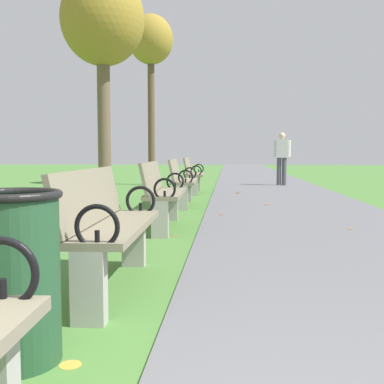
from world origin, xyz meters
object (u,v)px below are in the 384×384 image
(park_bench_3, at_px, (162,193))
(park_bench_5, at_px, (193,174))
(park_bench_4, at_px, (182,181))
(tree_4, at_px, (151,44))
(park_bench_2, at_px, (109,225))
(pedestrian_walking, at_px, (282,156))
(tree_3, at_px, (103,24))
(trash_bin, at_px, (14,276))

(park_bench_3, xyz_separation_m, park_bench_5, (-0.00, 5.64, 0.00))
(park_bench_4, xyz_separation_m, tree_4, (-1.55, 5.95, 3.91))
(park_bench_2, xyz_separation_m, park_bench_5, (0.00, 8.53, 0.00))
(pedestrian_walking, bearing_deg, park_bench_5, -130.85)
(park_bench_2, bearing_deg, pedestrian_walking, 77.53)
(tree_4, bearing_deg, tree_3, -88.64)
(park_bench_5, height_order, trash_bin, park_bench_5)
(park_bench_3, bearing_deg, trash_bin, -92.03)
(park_bench_2, bearing_deg, tree_3, 104.96)
(park_bench_4, distance_m, tree_4, 7.29)
(tree_4, distance_m, trash_bin, 13.51)
(park_bench_2, distance_m, park_bench_4, 5.63)
(park_bench_2, relative_size, park_bench_5, 1.00)
(park_bench_4, bearing_deg, park_bench_5, 90.00)
(tree_3, bearing_deg, park_bench_5, 67.09)
(park_bench_4, bearing_deg, park_bench_2, -90.00)
(park_bench_3, relative_size, tree_4, 0.30)
(park_bench_2, distance_m, tree_4, 12.32)
(park_bench_2, bearing_deg, tree_4, 97.61)
(park_bench_2, relative_size, pedestrian_walking, 0.99)
(park_bench_2, bearing_deg, park_bench_3, 90.00)
(trash_bin, bearing_deg, tree_3, 100.90)
(park_bench_5, distance_m, pedestrian_walking, 3.90)
(tree_4, bearing_deg, trash_bin, -83.78)
(park_bench_3, bearing_deg, park_bench_4, 90.00)
(park_bench_3, distance_m, tree_4, 9.65)
(park_bench_3, distance_m, pedestrian_walking, 8.95)
(park_bench_2, relative_size, park_bench_4, 1.00)
(park_bench_3, height_order, park_bench_4, same)
(pedestrian_walking, bearing_deg, park_bench_3, -106.47)
(park_bench_3, xyz_separation_m, trash_bin, (-0.15, -4.15, -0.06))
(park_bench_5, bearing_deg, park_bench_3, -90.00)
(park_bench_3, bearing_deg, tree_3, 120.86)
(park_bench_5, relative_size, trash_bin, 1.92)
(trash_bin, bearing_deg, tree_4, 96.22)
(park_bench_2, distance_m, park_bench_5, 8.53)
(park_bench_3, xyz_separation_m, tree_4, (-1.55, 8.69, 3.91))
(park_bench_4, height_order, pedestrian_walking, pedestrian_walking)
(tree_3, relative_size, pedestrian_walking, 2.63)
(park_bench_2, xyz_separation_m, park_bench_4, (0.00, 5.63, 0.00))
(park_bench_5, distance_m, tree_3, 4.59)
(park_bench_4, xyz_separation_m, pedestrian_walking, (2.53, 5.83, 0.44))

